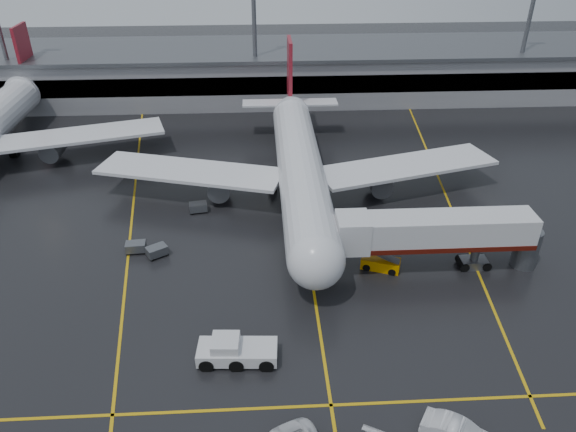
{
  "coord_description": "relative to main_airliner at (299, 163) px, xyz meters",
  "views": [
    {
      "loc": [
        -4.54,
        -48.19,
        31.61
      ],
      "look_at": [
        -2.0,
        -2.0,
        4.0
      ],
      "focal_mm": 33.78,
      "sensor_mm": 36.0,
      "label": 1
    }
  ],
  "objects": [
    {
      "name": "ground",
      "position": [
        0.0,
        -9.7,
        -4.21
      ],
      "size": [
        220.0,
        220.0,
        0.0
      ],
      "primitive_type": "plane",
      "color": "black",
      "rests_on": "ground"
    },
    {
      "name": "apron_line_centre",
      "position": [
        0.0,
        -9.7,
        -4.2
      ],
      "size": [
        0.25,
        90.0,
        0.02
      ],
      "primitive_type": "cube",
      "color": "gold",
      "rests_on": "ground"
    },
    {
      "name": "apron_line_stop",
      "position": [
        0.0,
        -31.7,
        -4.2
      ],
      "size": [
        60.0,
        0.25,
        0.02
      ],
      "primitive_type": "cube",
      "color": "gold",
      "rests_on": "ground"
    },
    {
      "name": "apron_line_left",
      "position": [
        -20.0,
        0.3,
        -4.2
      ],
      "size": [
        9.99,
        69.35,
        0.02
      ],
      "primitive_type": "cube",
      "rotation": [
        0.0,
        0.0,
        0.14
      ],
      "color": "gold",
      "rests_on": "ground"
    },
    {
      "name": "apron_line_right",
      "position": [
        18.0,
        0.3,
        -4.2
      ],
      "size": [
        7.57,
        69.64,
        0.02
      ],
      "primitive_type": "cube",
      "rotation": [
        0.0,
        0.0,
        -0.1
      ],
      "color": "gold",
      "rests_on": "ground"
    },
    {
      "name": "terminal",
      "position": [
        0.0,
        38.23,
        0.11
      ],
      "size": [
        122.0,
        19.0,
        8.6
      ],
      "color": "gray",
      "rests_on": "ground"
    },
    {
      "name": "light_mast_mid",
      "position": [
        -5.0,
        32.3,
        10.27
      ],
      "size": [
        3.0,
        1.2,
        25.45
      ],
      "color": "#595B60",
      "rests_on": "ground"
    },
    {
      "name": "light_mast_right",
      "position": [
        40.0,
        32.3,
        10.27
      ],
      "size": [
        3.0,
        1.2,
        25.45
      ],
      "color": "#595B60",
      "rests_on": "ground"
    },
    {
      "name": "main_airliner",
      "position": [
        0.0,
        0.0,
        0.0
      ],
      "size": [
        48.8,
        45.6,
        14.1
      ],
      "color": "silver",
      "rests_on": "ground"
    },
    {
      "name": "jet_bridge",
      "position": [
        11.87,
        -15.7,
        -0.28
      ],
      "size": [
        19.9,
        3.4,
        6.05
      ],
      "color": "silver",
      "rests_on": "ground"
    },
    {
      "name": "pushback_tractor",
      "position": [
        -6.98,
        -26.85,
        -3.33
      ],
      "size": [
        6.34,
        2.99,
        2.22
      ],
      "color": "silver",
      "rests_on": "ground"
    },
    {
      "name": "belt_loader",
      "position": [
        6.85,
        -15.49,
        -3.63
      ],
      "size": [
        4.01,
        2.76,
        2.34
      ],
      "color": "#D78500",
      "rests_on": "ground"
    },
    {
      "name": "baggage_cart_a",
      "position": [
        -15.28,
        -12.17,
        -3.58
      ],
      "size": [
        2.39,
        2.17,
        1.12
      ],
      "color": "#595B60",
      "rests_on": "ground"
    },
    {
      "name": "baggage_cart_b",
      "position": [
        -17.54,
        -11.32,
        -3.58
      ],
      "size": [
        2.09,
        1.44,
        1.12
      ],
      "color": "#595B60",
      "rests_on": "ground"
    },
    {
      "name": "baggage_cart_c",
      "position": [
        -11.89,
        -3.47,
        -3.58
      ],
      "size": [
        2.19,
        1.61,
        1.12
      ],
      "color": "#595B60",
      "rests_on": "ground"
    }
  ]
}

